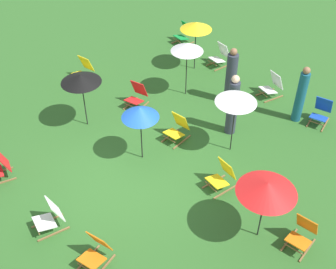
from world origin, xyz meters
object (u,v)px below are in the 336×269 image
(deckchair_5, at_px, (220,56))
(deckchair_9, at_px, (137,96))
(person_0, at_px, (232,106))
(umbrella_3, at_px, (81,78))
(deckchair_2, at_px, (96,251))
(deckchair_7, at_px, (272,86))
(deckchair_13, at_px, (302,234))
(umbrella_4, at_px, (267,188))
(deckchair_12, at_px, (222,176))
(deckchair_10, at_px, (321,112))
(umbrella_2, at_px, (196,26))
(umbrella_5, at_px, (140,112))
(deckchair_8, at_px, (177,128))
(deckchair_11, at_px, (84,70))
(umbrella_0, at_px, (187,47))
(person_1, at_px, (231,78))
(person_2, at_px, (301,95))
(umbrella_1, at_px, (236,99))
(deckchair_1, at_px, (184,34))
(deckchair_6, at_px, (50,217))

(deckchair_5, relative_size, deckchair_9, 0.96)
(person_0, bearing_deg, umbrella_3, 42.79)
(deckchair_2, bearing_deg, deckchair_7, 84.70)
(deckchair_13, relative_size, umbrella_3, 0.48)
(deckchair_5, distance_m, umbrella_4, 7.56)
(deckchair_13, bearing_deg, deckchair_2, -134.47)
(deckchair_2, relative_size, umbrella_3, 0.50)
(deckchair_12, bearing_deg, deckchair_2, -88.26)
(deckchair_10, height_order, umbrella_2, umbrella_2)
(umbrella_5, bearing_deg, umbrella_2, 119.50)
(deckchair_8, relative_size, deckchair_12, 1.00)
(deckchair_11, xyz_separation_m, person_0, (5.17, 1.64, 0.54))
(deckchair_13, relative_size, umbrella_0, 0.46)
(deckchair_7, height_order, deckchair_8, same)
(deckchair_9, height_order, umbrella_2, umbrella_2)
(person_0, bearing_deg, person_1, -47.44)
(umbrella_3, xyz_separation_m, person_2, (3.93, 4.87, -0.74))
(umbrella_1, relative_size, umbrella_2, 1.04)
(umbrella_4, bearing_deg, umbrella_5, -174.65)
(deckchair_8, xyz_separation_m, deckchair_11, (-4.40, -0.28, 0.00))
(umbrella_5, bearing_deg, deckchair_1, 127.44)
(umbrella_4, height_order, person_2, person_2)
(deckchair_12, height_order, umbrella_4, umbrella_4)
(umbrella_3, bearing_deg, umbrella_5, 8.41)
(deckchair_7, bearing_deg, person_0, -69.03)
(umbrella_4, distance_m, person_0, 3.77)
(deckchair_9, xyz_separation_m, deckchair_12, (4.16, -0.56, 0.00))
(umbrella_1, distance_m, umbrella_4, 2.94)
(deckchair_11, height_order, umbrella_2, umbrella_2)
(deckchair_7, xyz_separation_m, umbrella_0, (-1.90, -2.00, 1.32))
(deckchair_1, xyz_separation_m, deckchair_5, (2.07, -0.18, 0.00))
(umbrella_4, bearing_deg, person_0, 142.42)
(deckchair_6, relative_size, deckchair_13, 1.00)
(deckchair_8, distance_m, umbrella_0, 2.64)
(deckchair_11, height_order, person_1, person_1)
(umbrella_4, distance_m, umbrella_5, 3.77)
(deckchair_5, distance_m, umbrella_5, 5.61)
(deckchair_13, relative_size, umbrella_1, 0.46)
(deckchair_1, bearing_deg, deckchair_6, -57.30)
(deckchair_9, bearing_deg, umbrella_0, 54.67)
(deckchair_10, distance_m, person_1, 2.85)
(deckchair_7, relative_size, deckchair_11, 1.00)
(deckchair_1, xyz_separation_m, umbrella_2, (1.64, -1.02, 1.25))
(deckchair_7, xyz_separation_m, deckchair_13, (4.10, -4.11, 0.00))
(deckchair_2, xyz_separation_m, umbrella_3, (-4.16, 2.46, 1.24))
(deckchair_11, xyz_separation_m, person_2, (6.08, 3.57, 0.50))
(deckchair_1, relative_size, umbrella_3, 0.48)
(deckchair_11, bearing_deg, umbrella_3, -43.78)
(deckchair_6, relative_size, person_1, 0.44)
(deckchair_8, xyz_separation_m, umbrella_5, (-0.04, -1.25, 1.16))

